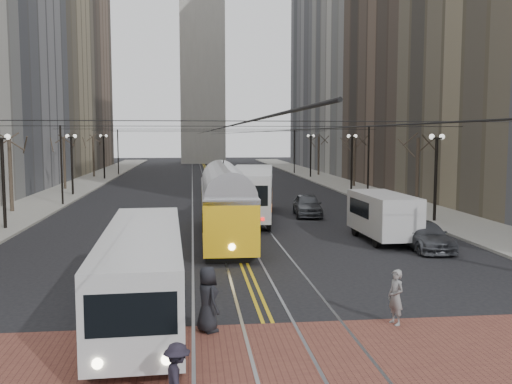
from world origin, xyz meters
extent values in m
plane|color=black|center=(0.00, 0.00, 0.00)|extent=(260.00, 260.00, 0.00)
cube|color=gray|center=(-15.00, 45.00, 0.07)|extent=(5.00, 140.00, 0.15)
cube|color=gray|center=(15.00, 45.00, 0.07)|extent=(5.00, 140.00, 0.15)
cube|color=brown|center=(0.00, -4.00, 0.01)|extent=(25.00, 6.00, 0.01)
cube|color=gray|center=(0.00, 45.00, 0.00)|extent=(4.80, 130.00, 0.02)
cube|color=gold|center=(0.00, 45.00, 0.01)|extent=(0.42, 130.00, 0.01)
cube|color=brown|center=(-25.50, 86.00, 20.00)|extent=(16.00, 20.00, 40.00)
cube|color=brown|center=(25.50, 46.00, 17.00)|extent=(16.00, 20.00, 34.00)
cube|color=slate|center=(25.50, 86.00, 20.00)|extent=(16.00, 20.00, 40.00)
cube|color=#B2AFA5|center=(0.00, 102.00, 28.00)|extent=(9.00, 9.00, 56.00)
cylinder|color=black|center=(-13.70, 18.00, 2.80)|extent=(0.20, 0.20, 5.60)
cylinder|color=black|center=(-13.70, 38.00, 2.80)|extent=(0.20, 0.20, 5.60)
cylinder|color=black|center=(-13.70, 58.00, 2.80)|extent=(0.20, 0.20, 5.60)
cylinder|color=black|center=(13.70, 18.00, 2.80)|extent=(0.20, 0.20, 5.60)
cylinder|color=black|center=(13.70, 38.00, 2.80)|extent=(0.20, 0.20, 5.60)
cylinder|color=black|center=(13.70, 58.00, 2.80)|extent=(0.20, 0.20, 5.60)
cylinder|color=#382D23|center=(-15.70, 26.00, 2.80)|extent=(0.28, 0.28, 5.60)
cylinder|color=#382D23|center=(-15.70, 44.00, 2.80)|extent=(0.28, 0.28, 5.60)
cylinder|color=#382D23|center=(-15.70, 62.00, 2.80)|extent=(0.28, 0.28, 5.60)
cylinder|color=#382D23|center=(15.70, 26.00, 2.80)|extent=(0.28, 0.28, 5.60)
cylinder|color=#382D23|center=(15.70, 44.00, 2.80)|extent=(0.28, 0.28, 5.60)
cylinder|color=#382D23|center=(15.70, 62.00, 2.80)|extent=(0.28, 0.28, 5.60)
cylinder|color=black|center=(-1.50, 45.00, 6.00)|extent=(0.03, 120.00, 0.03)
cylinder|color=black|center=(1.50, 45.00, 6.00)|extent=(0.03, 120.00, 0.03)
cylinder|color=black|center=(-12.90, 30.00, 3.30)|extent=(0.16, 0.16, 6.60)
cylinder|color=black|center=(-12.90, 66.00, 3.30)|extent=(0.16, 0.16, 6.60)
cylinder|color=black|center=(12.90, 30.00, 3.30)|extent=(0.16, 0.16, 6.60)
cylinder|color=black|center=(12.90, 66.00, 3.30)|extent=(0.16, 0.16, 6.60)
cube|color=beige|center=(-3.87, 0.06, 1.41)|extent=(2.80, 11.34, 2.81)
cube|color=yellow|center=(-0.50, 13.53, 1.60)|extent=(2.69, 13.65, 3.21)
cube|color=#BBBBBB|center=(1.80, 21.37, 1.71)|extent=(4.70, 13.41, 3.43)
cube|color=#B9B9B9|center=(8.08, 11.97, 1.30)|extent=(2.44, 5.96, 2.61)
imported|color=#42464B|center=(5.91, 22.00, 0.80)|extent=(2.34, 4.85, 1.60)
imported|color=#404348|center=(9.50, 9.61, 0.69)|extent=(2.04, 4.79, 1.38)
imported|color=black|center=(-1.87, -1.50, 0.99)|extent=(0.96, 1.13, 1.95)
imported|color=gray|center=(3.88, -1.50, 0.87)|extent=(0.57, 0.71, 1.71)
imported|color=black|center=(-2.64, -6.50, 0.78)|extent=(0.78, 1.09, 1.53)
camera|label=1|loc=(-2.28, -17.97, 5.81)|focal=40.00mm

